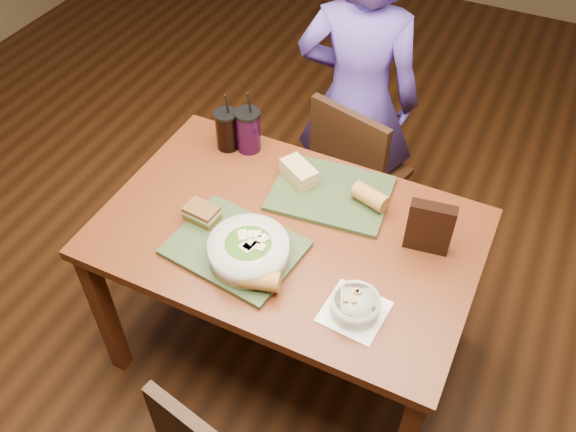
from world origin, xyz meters
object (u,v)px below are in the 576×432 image
Objects in this scene: tray_far at (331,193)px; salad_bowl at (249,250)px; chair_far at (352,172)px; dining_table at (288,247)px; baguette_far at (370,197)px; tray_near at (235,248)px; sandwich_far at (299,172)px; cup_cola at (227,130)px; chip_bag at (430,227)px; cup_berry at (248,130)px; baguette_near at (260,280)px; diner at (357,101)px; sandwich_near at (202,213)px; soup_bowl at (355,305)px.

salad_bowl is at bearing -105.83° from tray_far.
tray_far is at bearing -81.24° from chair_far.
baguette_far is at bearing 47.16° from dining_table.
tray_near is 0.09m from salad_bowl.
sandwich_far is at bearing 83.28° from tray_near.
cup_cola is 0.88m from chip_bag.
cup_berry reaches higher than dining_table.
baguette_far is 0.51× the size of cup_cola.
baguette_far is at bearing 70.22° from baguette_near.
chip_bag is (0.57, 0.29, 0.09)m from tray_near.
cup_cola reaches higher than tray_near.
baguette_far is at bearing 1.49° from tray_far.
tray_far is 0.50m from baguette_near.
cup_cola is at bearing 127.62° from baguette_near.
salad_bowl reaches higher than sandwich_far.
tray_far is 3.30× the size of baguette_near.
diner is at bearing 86.85° from tray_near.
dining_table is 3.10× the size of tray_near.
baguette_near is at bearing 83.58° from diner.
chair_far is 0.79m from chip_bag.
cup_cola is at bearing 160.20° from chip_bag.
sandwich_near is at bearing -122.11° from sandwich_far.
baguette_near is (0.04, -0.94, 0.32)m from chair_far.
diner is 5.47× the size of cup_berry.
dining_table is 0.50m from cup_berry.
sandwich_near is at bearing -161.50° from dining_table.
cup_berry is 1.39× the size of chip_bag.
tray_near is (-0.12, -0.16, 0.10)m from dining_table.
sandwich_near is 0.93× the size of baguette_near.
chair_far is 4.37× the size of soup_bowl.
soup_bowl reaches higher than tray_near.
tray_near is at bearing -161.52° from chip_bag.
diner reaches higher than chip_bag.
cup_cola reaches higher than sandwich_far.
baguette_far is (0.33, 0.39, 0.04)m from tray_near.
baguette_near is at bearing -28.93° from sandwich_near.
baguette_near is at bearing -144.49° from chip_bag.
diner is at bearing 61.89° from cup_berry.
chip_bag is (0.50, 0.32, 0.04)m from salad_bowl.
sandwich_far is 0.65× the size of cup_cola.
sandwich_near is at bearing -146.89° from baguette_far.
soup_bowl is at bearing -33.52° from dining_table.
tray_far is 3.23× the size of baguette_far.
sandwich_near reaches higher than tray_near.
tray_near is at bearing -20.78° from sandwich_near.
tray_near is 2.15× the size of chip_bag.
chair_far is 0.87m from sandwich_near.
chip_bag is (0.39, -0.09, 0.09)m from tray_far.
sandwich_far is at bearing -18.92° from cup_berry.
soup_bowl is at bearing -116.83° from chip_bag.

